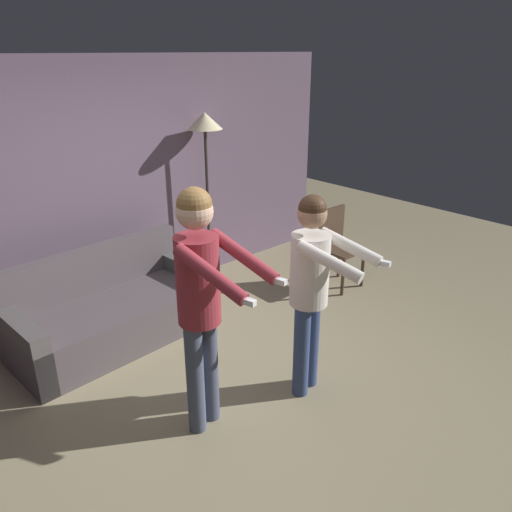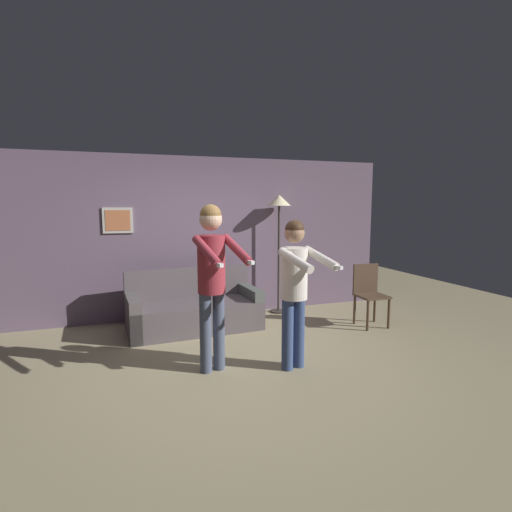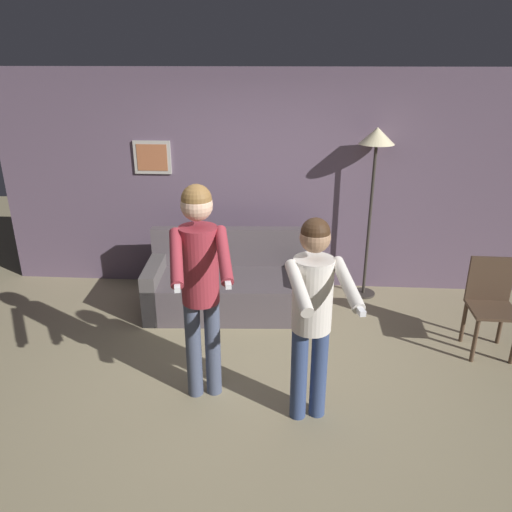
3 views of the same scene
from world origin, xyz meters
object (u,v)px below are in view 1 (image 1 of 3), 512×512
person_standing_right (312,279)px  dining_chair_distant (337,242)px  torchiere_lamp (205,138)px  person_standing_left (201,289)px  couch (113,313)px

person_standing_right → dining_chair_distant: person_standing_right is taller
torchiere_lamp → person_standing_left: bearing=-128.2°
couch → person_standing_left: (-0.07, -1.58, 0.86)m
person_standing_left → dining_chair_distant: bearing=19.3°
couch → person_standing_right: bearing=-65.9°
dining_chair_distant → person_standing_left: bearing=-160.7°
couch → torchiere_lamp: size_ratio=0.98×
person_standing_right → couch: bearing=114.1°
torchiere_lamp → person_standing_left: size_ratio=1.09×
person_standing_left → dining_chair_distant: (2.64, 0.93, -0.61)m
torchiere_lamp → dining_chair_distant: (1.03, -1.12, -1.19)m
torchiere_lamp → person_standing_right: 2.49m
couch → dining_chair_distant: 2.67m
person_standing_left → person_standing_right: 0.91m
torchiere_lamp → person_standing_right: (-0.74, -2.27, -0.71)m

